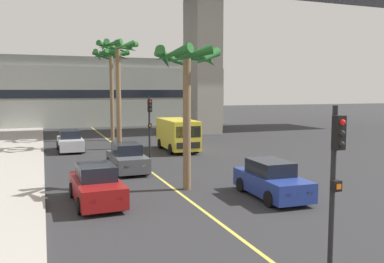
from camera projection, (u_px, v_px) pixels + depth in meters
lane_stripe_center at (138, 162)px, 25.78m from camera, size 0.14×56.00×0.01m
pier_building_backdrop at (87, 92)px, 53.03m from camera, size 35.55×8.04×8.65m
car_queue_front at (127, 159)px, 22.72m from camera, size 1.86×4.11×1.56m
car_queue_second at (271, 180)px, 17.21m from camera, size 1.92×4.15×1.56m
car_queue_third at (96, 185)px, 16.31m from camera, size 1.95×4.16×1.56m
car_queue_fourth at (70, 141)px, 30.32m from camera, size 1.87×4.12×1.56m
delivery_van at (178, 134)px, 30.43m from camera, size 2.25×5.29×2.36m
traffic_light_median_near at (335, 172)px, 9.09m from camera, size 0.24×0.37×4.20m
traffic_light_median_far at (150, 120)px, 24.74m from camera, size 0.24×0.37×4.20m
palm_tree_near_median at (187, 71)px, 18.10m from camera, size 3.16×3.18×6.59m
palm_tree_mid_median at (118, 59)px, 30.75m from camera, size 3.24×3.24×8.38m
palm_tree_far_median at (112, 62)px, 36.33m from camera, size 3.51×3.53×8.24m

